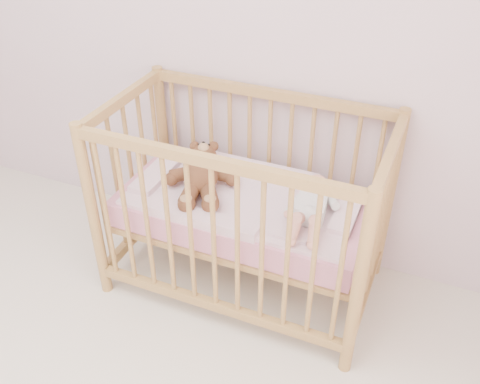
% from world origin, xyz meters
% --- Properties ---
extents(wall_back, '(4.00, 0.02, 2.70)m').
position_xyz_m(wall_back, '(0.00, 2.00, 1.35)').
color(wall_back, silver).
rests_on(wall_back, floor).
extents(crib, '(1.36, 0.76, 1.00)m').
position_xyz_m(crib, '(0.45, 1.60, 0.50)').
color(crib, tan).
rests_on(crib, floor).
extents(mattress, '(1.22, 0.62, 0.13)m').
position_xyz_m(mattress, '(0.45, 1.60, 0.49)').
color(mattress, pink).
rests_on(mattress, crib).
extents(blanket, '(1.10, 0.58, 0.06)m').
position_xyz_m(blanket, '(0.45, 1.60, 0.56)').
color(blanket, '#E79FB9').
rests_on(blanket, mattress).
extents(baby, '(0.31, 0.54, 0.12)m').
position_xyz_m(baby, '(0.79, 1.58, 0.64)').
color(baby, silver).
rests_on(baby, blanket).
extents(teddy_bear, '(0.56, 0.65, 0.15)m').
position_xyz_m(teddy_bear, '(0.23, 1.58, 0.65)').
color(teddy_bear, brown).
rests_on(teddy_bear, blanket).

